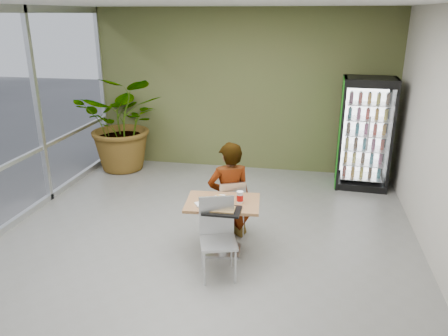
{
  "coord_description": "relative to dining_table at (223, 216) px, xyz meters",
  "views": [
    {
      "loc": [
        1.34,
        -5.14,
        3.07
      ],
      "look_at": [
        0.21,
        0.59,
        1.0
      ],
      "focal_mm": 35.0,
      "sensor_mm": 36.0,
      "label": 1
    }
  ],
  "objects": [
    {
      "name": "soda_cup",
      "position": [
        0.23,
        0.01,
        0.29
      ],
      "size": [
        0.09,
        0.09,
        0.16
      ],
      "color": "white",
      "rests_on": "dining_table"
    },
    {
      "name": "seated_woman",
      "position": [
        -0.01,
        0.52,
        0.02
      ],
      "size": [
        0.74,
        0.63,
        1.71
      ],
      "primitive_type": "imported",
      "rotation": [
        0.0,
        0.0,
        3.56
      ],
      "color": "black",
      "rests_on": "ground"
    },
    {
      "name": "potted_plant",
      "position": [
        -2.63,
        2.96,
        0.44
      ],
      "size": [
        1.88,
        1.66,
        1.96
      ],
      "primitive_type": "imported",
      "rotation": [
        0.0,
        0.0,
        0.08
      ],
      "color": "#2A692E",
      "rests_on": "ground"
    },
    {
      "name": "pizza_plate",
      "position": [
        -0.04,
        0.1,
        0.23
      ],
      "size": [
        0.29,
        0.29,
        0.03
      ],
      "color": "white",
      "rests_on": "dining_table"
    },
    {
      "name": "chair_far",
      "position": [
        0.03,
        0.49,
        -0.03
      ],
      "size": [
        0.5,
        0.5,
        0.86
      ],
      "rotation": [
        0.0,
        0.0,
        3.56
      ],
      "color": "silver",
      "rests_on": "ground"
    },
    {
      "name": "ground",
      "position": [
        -0.31,
        0.01,
        -0.54
      ],
      "size": [
        7.0,
        7.0,
        0.0
      ],
      "primitive_type": "plane",
      "color": "gray",
      "rests_on": "ground"
    },
    {
      "name": "dining_table",
      "position": [
        0.0,
        0.0,
        0.0
      ],
      "size": [
        1.02,
        0.76,
        0.75
      ],
      "rotation": [
        0.0,
        0.0,
        0.1
      ],
      "color": "#A17F45",
      "rests_on": "ground"
    },
    {
      "name": "chair_near",
      "position": [
        0.03,
        -0.47,
        0.04
      ],
      "size": [
        0.55,
        0.55,
        0.98
      ],
      "rotation": [
        0.0,
        0.0,
        0.31
      ],
      "color": "silver",
      "rests_on": "ground"
    },
    {
      "name": "beverage_fridge",
      "position": [
        2.06,
        2.89,
        0.48
      ],
      "size": [
        0.95,
        0.75,
        2.02
      ],
      "rotation": [
        0.0,
        0.0,
        -0.05
      ],
      "color": "black",
      "rests_on": "ground"
    },
    {
      "name": "napkin_stack",
      "position": [
        -0.24,
        -0.16,
        0.22
      ],
      "size": [
        0.21,
        0.21,
        0.02
      ],
      "primitive_type": "cube",
      "rotation": [
        0.0,
        0.0,
        0.58
      ],
      "color": "white",
      "rests_on": "dining_table"
    },
    {
      "name": "room_envelope",
      "position": [
        -0.31,
        0.01,
        1.06
      ],
      "size": [
        6.0,
        7.0,
        3.2
      ],
      "primitive_type": null,
      "color": "beige",
      "rests_on": "ground"
    },
    {
      "name": "cafeteria_tray",
      "position": [
        0.05,
        -0.31,
        0.23
      ],
      "size": [
        0.47,
        0.34,
        0.03
      ],
      "primitive_type": "cube",
      "rotation": [
        0.0,
        0.0,
        0.01
      ],
      "color": "black",
      "rests_on": "dining_table"
    }
  ]
}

